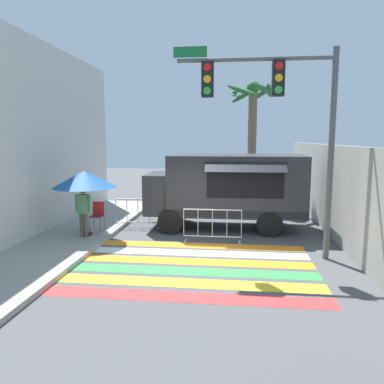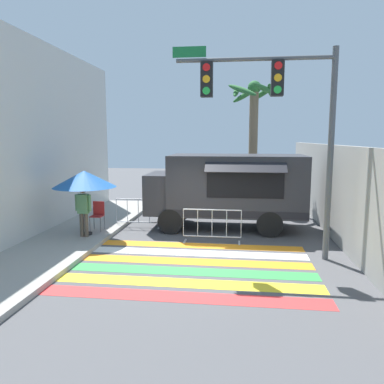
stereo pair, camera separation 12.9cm
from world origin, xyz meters
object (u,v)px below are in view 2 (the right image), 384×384
Objects in this scene: patio_umbrella at (84,179)px; barricade_front at (212,226)px; folding_chair at (98,213)px; food_truck at (225,186)px; traffic_signal_pole at (277,107)px; barricade_side at (138,213)px; vendor_person at (83,208)px; palm_tree at (253,124)px.

patio_umbrella is 1.14× the size of barricade_front.
food_truck is at bearing 13.62° from folding_chair.
barricade_side is at bearing 147.39° from traffic_signal_pole.
food_truck is 3.31× the size of barricade_side.
vendor_person is 0.96× the size of barricade_side.
folding_chair is at bearing -162.10° from food_truck.
traffic_signal_pole is 3.07× the size of barricade_front.
barricade_side is at bearing 149.15° from barricade_front.
palm_tree reaches higher than patio_umbrella.
vendor_person is at bearing -152.35° from food_truck.
barricade_front is (4.11, 0.31, -0.54)m from vendor_person.
patio_umbrella is (-5.94, 1.21, -2.14)m from traffic_signal_pole.
traffic_signal_pole is 6.97m from folding_chair.
vendor_person is 0.88× the size of barricade_front.
traffic_signal_pole is 3.35× the size of barricade_side.
vendor_person is 4.16m from barricade_front.
barricade_front is at bearing -103.09° from palm_tree.
vendor_person is 0.28× the size of palm_tree.
traffic_signal_pole reaches higher than barricade_front.
barricade_side is (1.28, 1.77, -1.46)m from patio_umbrella.
food_truck is 3.03× the size of barricade_front.
barricade_side is at bearing 54.13° from patio_umbrella.
patio_umbrella is at bearing -155.19° from food_truck.
folding_chair is 0.99m from vendor_person.
patio_umbrella is at bearing -132.04° from palm_tree.
vendor_person reaches higher than folding_chair.
food_truck reaches higher than barricade_front.
vendor_person reaches higher than barricade_front.
food_truck is 4.60m from folding_chair.
folding_chair is 4.05m from barricade_front.
folding_chair is 1.59m from barricade_side.
traffic_signal_pole is 2.69× the size of patio_umbrella.
traffic_signal_pole is at bearing -32.61° from barricade_side.
patio_umbrella is 4.39m from barricade_front.
palm_tree is at bearing 47.96° from patio_umbrella.
vendor_person is at bearing -130.71° from palm_tree.
food_truck is at bearing 5.21° from barricade_side.
vendor_person is at bearing 170.80° from traffic_signal_pole.
food_truck is 3.44× the size of vendor_person.
barricade_side is at bearing -174.79° from food_truck.
barricade_front is (-1.79, 1.27, -3.59)m from traffic_signal_pole.
patio_umbrella is at bearing 168.45° from traffic_signal_pole.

